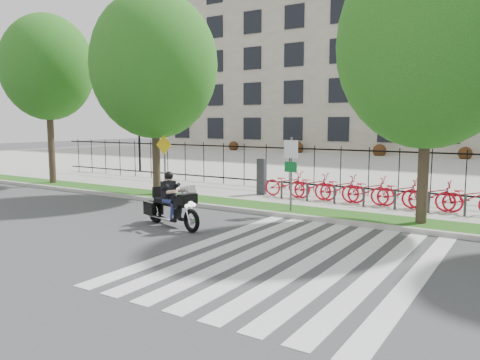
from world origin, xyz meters
The scene contains 16 objects.
ground centered at (0.00, 0.00, 0.00)m, with size 120.00×120.00×0.00m, color #3F3E41.
curb centered at (0.00, 4.10, 0.07)m, with size 60.00×0.20×0.15m, color #A6A39C.
grass_verge centered at (0.00, 4.95, 0.07)m, with size 60.00×1.50×0.15m, color #214B12.
sidewalk centered at (0.00, 7.45, 0.07)m, with size 60.00×3.50×0.15m, color #A3A199.
plaza centered at (0.00, 25.00, 0.05)m, with size 80.00×34.00×0.10m, color #A3A199.
crosswalk_stripes centered at (4.83, 0.00, 0.01)m, with size 5.70×8.00×0.01m, color silver, non-canonical shape.
iron_fence centered at (0.00, 9.20, 1.15)m, with size 30.00×0.06×2.00m, color black, non-canonical shape.
office_building centered at (0.00, 44.92, 9.97)m, with size 60.00×21.90×20.15m.
lamp_post_left centered at (-12.00, 12.00, 3.21)m, with size 1.06×0.70×4.25m.
street_tree_0 centered at (-11.05, 4.95, 5.79)m, with size 4.45×4.45×8.22m.
street_tree_1 centered at (-4.08, 4.95, 5.46)m, with size 5.20×5.20×8.30m.
street_tree_2 centered at (6.53, 4.95, 5.40)m, with size 5.30×5.30×8.31m.
bike_share_station centered at (4.16, 7.20, 0.68)m, with size 8.98×0.89×1.50m.
sign_pole_regulatory centered at (2.36, 4.58, 1.74)m, with size 0.50×0.09×2.50m.
sign_pole_warning centered at (-3.29, 4.58, 1.74)m, with size 0.78×0.09×2.49m.
motorcycle_rider centered at (0.19, 0.98, 0.67)m, with size 2.56×1.14×2.02m.
Camera 1 is at (9.37, -9.59, 3.13)m, focal length 35.00 mm.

